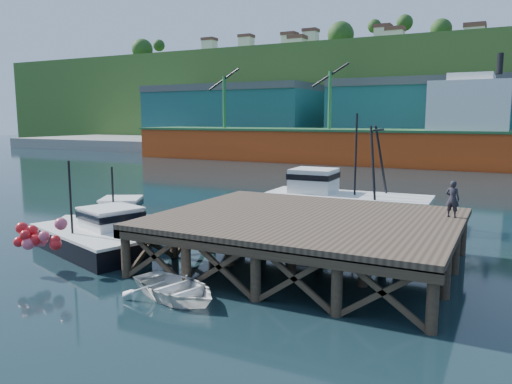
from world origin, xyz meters
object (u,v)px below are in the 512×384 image
Objects in this scene: dinghy at (176,288)px; boat_black at (93,235)px; trawler at (344,199)px; dockworker at (452,199)px; boat_navy at (118,222)px.

boat_black is at bearing 82.62° from dinghy.
trawler reaches higher than dockworker.
trawler is (9.38, 9.18, 0.57)m from boat_navy.
boat_navy is 0.65× the size of trawler.
boat_navy is 3.12m from boat_black.
boat_navy is 10.27m from dinghy.
dockworker is (14.99, 4.97, 2.09)m from boat_black.
boat_black is (1.14, -2.90, 0.03)m from boat_navy.
boat_black is at bearing 29.63° from dockworker.
boat_navy is at bearing 18.60° from dockworker.
dinghy is at bearing -96.34° from trawler.
dockworker is (6.75, -7.11, 1.56)m from trawler.
dinghy is 2.51× the size of dockworker.
dockworker is at bearing 36.95° from boat_black.
dockworker is at bearing -26.43° from dinghy.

